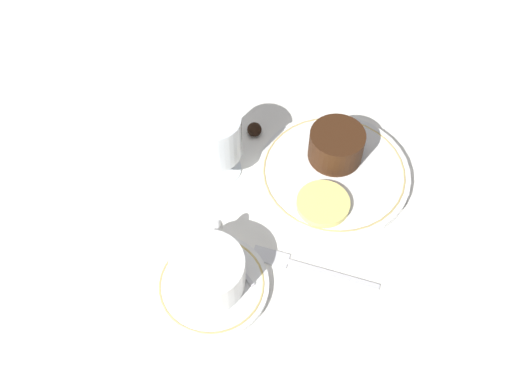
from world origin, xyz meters
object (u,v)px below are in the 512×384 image
object	(u,v)px
dinner_plate	(334,173)
dessert_cake	(336,145)
fork	(300,265)
coffee_cup	(208,271)
wine_glass	(215,139)

from	to	relation	value
dinner_plate	dessert_cake	world-z (taller)	dessert_cake
dinner_plate	fork	bearing A→B (deg)	170.09
fork	coffee_cup	bearing A→B (deg)	113.24
dinner_plate	wine_glass	bearing A→B (deg)	96.04
dessert_cake	wine_glass	bearing A→B (deg)	105.55
dinner_plate	fork	size ratio (longest dim) A/B	1.28
coffee_cup	dessert_cake	xyz separation A→B (m)	(0.23, -0.14, 0.00)
coffee_cup	wine_glass	world-z (taller)	wine_glass
dinner_plate	dessert_cake	xyz separation A→B (m)	(0.03, 0.00, 0.03)
dinner_plate	wine_glass	world-z (taller)	wine_glass
dinner_plate	coffee_cup	world-z (taller)	coffee_cup
coffee_cup	fork	xyz separation A→B (m)	(0.05, -0.11, -0.03)
fork	dessert_cake	world-z (taller)	dessert_cake
wine_glass	dessert_cake	world-z (taller)	wine_glass
dinner_plate	coffee_cup	distance (m)	0.25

